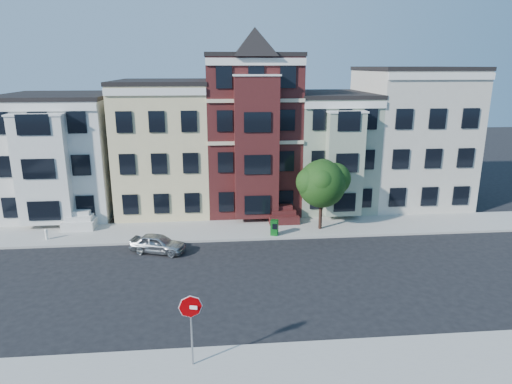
{
  "coord_description": "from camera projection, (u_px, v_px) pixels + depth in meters",
  "views": [
    {
      "loc": [
        -3.06,
        -22.6,
        11.41
      ],
      "look_at": [
        -0.65,
        3.16,
        4.2
      ],
      "focal_mm": 32.0,
      "sensor_mm": 36.0,
      "label": 1
    }
  ],
  "objects": [
    {
      "name": "house_yellow",
      "position": [
        165.0,
        147.0,
        36.95
      ],
      "size": [
        7.0,
        9.0,
        10.0
      ],
      "primitive_type": "cube",
      "color": "beige",
      "rests_on": "ground"
    },
    {
      "name": "ground",
      "position": [
        273.0,
        281.0,
        25.02
      ],
      "size": [
        120.0,
        120.0,
        0.0
      ],
      "primitive_type": "plane",
      "color": "black"
    },
    {
      "name": "house_white",
      "position": [
        64.0,
        155.0,
        36.37
      ],
      "size": [
        8.0,
        9.0,
        9.0
      ],
      "primitive_type": "cube",
      "color": "silver",
      "rests_on": "ground"
    },
    {
      "name": "street_tree",
      "position": [
        322.0,
        187.0,
        31.77
      ],
      "size": [
        5.34,
        5.34,
        6.15
      ],
      "primitive_type": null,
      "rotation": [
        0.0,
        0.0,
        -0.01
      ],
      "color": "#1D4612",
      "rests_on": "far_sidewalk"
    },
    {
      "name": "house_cream",
      "position": [
        409.0,
        137.0,
        38.66
      ],
      "size": [
        8.0,
        9.0,
        11.0
      ],
      "primitive_type": "cube",
      "color": "beige",
      "rests_on": "ground"
    },
    {
      "name": "stop_sign",
      "position": [
        191.0,
        326.0,
        17.35
      ],
      "size": [
        0.92,
        0.37,
        3.35
      ],
      "primitive_type": null,
      "rotation": [
        0.0,
        0.0,
        -0.27
      ],
      "color": "#A30003",
      "rests_on": "near_sidewalk"
    },
    {
      "name": "parked_car",
      "position": [
        158.0,
        243.0,
        28.66
      ],
      "size": [
        3.77,
        2.42,
        1.2
      ],
      "primitive_type": "imported",
      "rotation": [
        0.0,
        0.0,
        1.26
      ],
      "color": "#A3A7AC",
      "rests_on": "ground"
    },
    {
      "name": "near_sidewalk",
      "position": [
        300.0,
        374.0,
        17.32
      ],
      "size": [
        60.0,
        4.0,
        0.15
      ],
      "primitive_type": "cube",
      "color": "#9E9B93",
      "rests_on": "ground"
    },
    {
      "name": "house_green",
      "position": [
        328.0,
        150.0,
        38.3
      ],
      "size": [
        6.0,
        9.0,
        9.0
      ],
      "primitive_type": "cube",
      "color": "gray",
      "rests_on": "ground"
    },
    {
      "name": "newspaper_box",
      "position": [
        274.0,
        228.0,
        31.2
      ],
      "size": [
        0.6,
        0.57,
        1.08
      ],
      "primitive_type": "cube",
      "rotation": [
        0.0,
        0.0,
        -0.33
      ],
      "color": "#0B5316",
      "rests_on": "far_sidewalk"
    },
    {
      "name": "fire_hydrant",
      "position": [
        47.0,
        235.0,
        30.47
      ],
      "size": [
        0.26,
        0.26,
        0.58
      ],
      "primitive_type": "cylinder",
      "rotation": [
        0.0,
        0.0,
        -0.3
      ],
      "color": "white",
      "rests_on": "far_sidewalk"
    },
    {
      "name": "house_brown",
      "position": [
        251.0,
        134.0,
        37.31
      ],
      "size": [
        7.0,
        9.0,
        12.0
      ],
      "primitive_type": "cube",
      "color": "#401615",
      "rests_on": "ground"
    },
    {
      "name": "far_sidewalk",
      "position": [
        259.0,
        229.0,
        32.67
      ],
      "size": [
        60.0,
        4.0,
        0.15
      ],
      "primitive_type": "cube",
      "color": "#9E9B93",
      "rests_on": "ground"
    }
  ]
}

